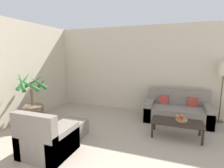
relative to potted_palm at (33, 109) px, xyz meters
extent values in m
cube|color=beige|center=(3.09, 2.21, 0.92)|extent=(8.74, 0.06, 2.70)
cylinder|color=brown|center=(0.00, 0.00, -0.17)|extent=(0.54, 0.54, 0.52)
cylinder|color=brown|center=(0.00, 0.00, 0.31)|extent=(0.06, 0.06, 0.44)
cone|color=#2D7533|center=(0.24, 0.00, 0.70)|extent=(0.10, 0.54, 0.42)
cone|color=#2D7533|center=(0.13, 0.23, 0.65)|extent=(0.55, 0.38, 0.34)
cone|color=#2D7533|center=(-0.13, 0.22, 0.67)|extent=(0.54, 0.37, 0.38)
cone|color=#2D7533|center=(-0.22, 0.00, 0.72)|extent=(0.10, 0.51, 0.47)
cone|color=#2D7533|center=(-0.11, -0.19, 0.73)|extent=(0.48, 0.33, 0.48)
cone|color=#2D7533|center=(0.12, -0.22, 0.69)|extent=(0.53, 0.36, 0.40)
cube|color=gray|center=(3.50, 1.55, -0.23)|extent=(1.69, 0.87, 0.40)
cube|color=gray|center=(3.50, 1.91, 0.18)|extent=(1.69, 0.16, 0.42)
cube|color=gray|center=(2.75, 1.55, -0.17)|extent=(0.20, 0.87, 0.52)
cube|color=gray|center=(4.24, 1.55, -0.17)|extent=(0.20, 0.87, 0.52)
cube|color=#B23D33|center=(3.12, 1.79, 0.09)|extent=(0.24, 0.12, 0.24)
cube|color=#B23D33|center=(3.88, 1.79, 0.09)|extent=(0.24, 0.12, 0.24)
cylinder|color=brown|center=(4.57, 1.91, -0.41)|extent=(0.24, 0.24, 0.03)
cylinder|color=brown|center=(4.57, 1.91, 0.22)|extent=(0.03, 0.03, 1.25)
cylinder|color=beige|center=(4.57, 1.91, 1.02)|extent=(0.29, 0.29, 0.35)
cylinder|color=black|center=(2.99, 0.35, -0.27)|extent=(0.05, 0.05, 0.32)
cylinder|color=black|center=(3.98, 0.35, -0.27)|extent=(0.05, 0.05, 0.32)
cylinder|color=black|center=(2.99, 0.79, -0.27)|extent=(0.05, 0.05, 0.32)
cylinder|color=black|center=(3.98, 0.79, -0.27)|extent=(0.05, 0.05, 0.32)
cube|color=black|center=(3.49, 0.57, -0.09)|extent=(1.09, 0.53, 0.03)
cylinder|color=#997A4C|center=(3.58, 0.63, -0.05)|extent=(0.25, 0.25, 0.05)
sphere|color=red|center=(3.58, 0.62, 0.01)|extent=(0.08, 0.08, 0.08)
sphere|color=olive|center=(3.58, 0.71, 0.01)|extent=(0.08, 0.08, 0.08)
sphere|color=orange|center=(3.51, 0.67, 0.01)|extent=(0.07, 0.07, 0.07)
cube|color=gray|center=(1.28, -0.95, -0.21)|extent=(0.83, 0.80, 0.43)
cube|color=gray|center=(1.28, -1.27, 0.22)|extent=(0.83, 0.16, 0.44)
cube|color=gray|center=(0.95, -0.95, -0.16)|extent=(0.16, 0.80, 0.53)
cube|color=gray|center=(1.62, -0.95, -0.16)|extent=(0.16, 0.80, 0.53)
cube|color=gray|center=(1.29, -0.16, -0.25)|extent=(0.56, 0.47, 0.35)
camera|label=1|loc=(3.41, -3.35, 1.37)|focal=28.00mm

